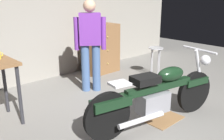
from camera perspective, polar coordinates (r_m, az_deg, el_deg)
ground_plane at (r=3.65m, az=7.11°, el=-12.39°), size 12.00×12.00×0.00m
back_wall at (r=5.40m, az=-16.28°, el=13.97°), size 8.00×0.12×3.10m
motorcycle at (r=3.55m, az=10.11°, el=-5.35°), size 2.16×0.74×1.00m
person_standing at (r=4.60m, az=-4.91°, el=6.27°), size 0.47×0.40×1.67m
shop_stool at (r=5.59m, az=9.78°, el=3.57°), size 0.32×0.32×0.64m
wooden_dresser at (r=5.78m, az=-2.52°, el=4.78°), size 0.80×0.47×1.10m
drip_tray at (r=3.87m, az=11.35°, el=-10.65°), size 0.56×0.40×0.01m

